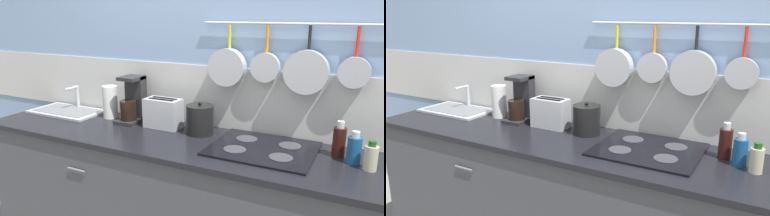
% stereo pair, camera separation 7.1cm
% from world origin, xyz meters
% --- Properties ---
extents(wall_back, '(7.20, 0.15, 2.60)m').
position_xyz_m(wall_back, '(0.00, 0.37, 1.27)').
color(wall_back, '#84A3CC').
rests_on(wall_back, ground_plane).
extents(countertop, '(3.34, 0.65, 0.03)m').
position_xyz_m(countertop, '(0.00, 0.00, 0.90)').
color(countertop, black).
rests_on(countertop, cabinet_base).
extents(sink_basin, '(0.56, 0.32, 0.19)m').
position_xyz_m(sink_basin, '(-1.35, 0.15, 0.93)').
color(sink_basin, '#B7BABF').
rests_on(sink_basin, countertop).
extents(paper_towel_roll, '(0.11, 0.11, 0.24)m').
position_xyz_m(paper_towel_roll, '(-0.95, 0.18, 1.04)').
color(paper_towel_roll, white).
rests_on(paper_towel_roll, countertop).
extents(coffee_maker, '(0.16, 0.21, 0.32)m').
position_xyz_m(coffee_maker, '(-0.75, 0.19, 1.05)').
color(coffee_maker, '#262628').
rests_on(coffee_maker, countertop).
extents(toaster, '(0.26, 0.13, 0.20)m').
position_xyz_m(toaster, '(-0.48, 0.16, 1.02)').
color(toaster, '#B7BABF').
rests_on(toaster, countertop).
extents(kettle, '(0.18, 0.18, 0.21)m').
position_xyz_m(kettle, '(-0.20, 0.15, 1.01)').
color(kettle, black).
rests_on(kettle, countertop).
extents(cooktop, '(0.58, 0.50, 0.01)m').
position_xyz_m(cooktop, '(0.24, 0.06, 0.92)').
color(cooktop, black).
rests_on(cooktop, countertop).
extents(bottle_sesame_oil, '(0.07, 0.07, 0.20)m').
position_xyz_m(bottle_sesame_oil, '(0.64, 0.15, 1.00)').
color(bottle_sesame_oil, '#33140F').
rests_on(bottle_sesame_oil, countertop).
extents(bottle_dish_soap, '(0.07, 0.07, 0.17)m').
position_xyz_m(bottle_dish_soap, '(0.72, 0.08, 0.99)').
color(bottle_dish_soap, navy).
rests_on(bottle_dish_soap, countertop).
extents(bottle_hot_sauce, '(0.07, 0.07, 0.15)m').
position_xyz_m(bottle_hot_sauce, '(0.80, 0.03, 0.98)').
color(bottle_hot_sauce, '#BFB799').
rests_on(bottle_hot_sauce, countertop).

